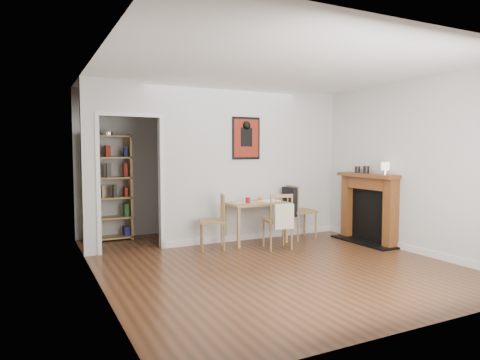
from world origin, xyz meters
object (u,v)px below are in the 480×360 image
red_glass (248,200)px  ceramic_jar_a (366,170)px  chair_front (278,221)px  mantel_lamp (385,167)px  chair_right (300,211)px  fireplace (369,206)px  chair_left (212,222)px  notebook (269,201)px  orange_fruit (260,199)px  ceramic_jar_b (357,169)px  bookshelf (109,188)px  dining_table (255,207)px

red_glass → ceramic_jar_a: ceramic_jar_a is taller
chair_front → mantel_lamp: bearing=-23.6°
chair_right → red_glass: bearing=-179.1°
chair_front → fireplace: (1.62, -0.27, 0.17)m
mantel_lamp → ceramic_jar_a: (0.04, 0.46, -0.06)m
chair_left → notebook: chair_left is taller
orange_fruit → mantel_lamp: 2.09m
notebook → fireplace: bearing=-30.1°
red_glass → fireplace: bearing=-22.0°
chair_front → ceramic_jar_b: bearing=0.8°
notebook → ceramic_jar_b: bearing=-20.6°
chair_right → orange_fruit: 0.79m
bookshelf → red_glass: size_ratio=18.69×
chair_right → ceramic_jar_b: ceramic_jar_b is taller
chair_front → mantel_lamp: size_ratio=4.32×
fireplace → orange_fruit: size_ratio=16.43×
red_glass → orange_fruit: bearing=24.8°
red_glass → bookshelf: bearing=145.0°
dining_table → orange_fruit: 0.18m
notebook → orange_fruit: bearing=153.7°
fireplace → bookshelf: bearing=150.9°
chair_left → fireplace: fireplace is taller
chair_front → chair_left: bearing=153.9°
ceramic_jar_a → mantel_lamp: bearing=-94.7°
dining_table → fireplace: fireplace is taller
dining_table → orange_fruit: orange_fruit is taller
fireplace → dining_table: bearing=153.5°
notebook → mantel_lamp: 1.96m
chair_right → ceramic_jar_b: bearing=-30.0°
fireplace → notebook: size_ratio=3.78×
ceramic_jar_a → chair_right: bearing=138.2°
chair_left → red_glass: size_ratio=8.85×
dining_table → chair_right: bearing=-4.5°
orange_fruit → notebook: size_ratio=0.23×
dining_table → mantel_lamp: (1.64, -1.26, 0.69)m
orange_fruit → ceramic_jar_a: (1.56, -0.86, 0.50)m
dining_table → mantel_lamp: 2.18m
chair_right → fireplace: (0.84, -0.78, 0.13)m
notebook → ceramic_jar_a: bearing=-29.0°
fireplace → orange_fruit: fireplace is taller
bookshelf → chair_left: bearing=-47.1°
fireplace → red_glass: bearing=158.0°
chair_front → ceramic_jar_a: size_ratio=7.13×
chair_front → bookshelf: bearing=140.1°
notebook → red_glass: bearing=-170.4°
chair_left → dining_table: bearing=8.5°
dining_table → orange_fruit: bearing=25.8°
dining_table → ceramic_jar_b: ceramic_jar_b is taller
notebook → bookshelf: bearing=151.6°
fireplace → notebook: (-1.45, 0.84, 0.07)m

